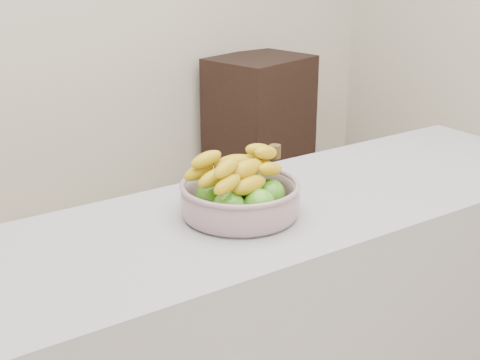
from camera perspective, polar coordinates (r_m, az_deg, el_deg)
name	(u,v)px	position (r m, az deg, el deg)	size (l,w,h in m)	color
counter	(278,343)	(2.06, 3.24, -13.75)	(2.00, 0.60, 0.90)	#A3A3AB
cabinet	(259,140)	(3.87, 1.65, 3.46)	(0.53, 0.42, 0.95)	black
fruit_bowl	(240,195)	(1.75, -0.01, -1.31)	(0.32, 0.32, 0.17)	#A9B6CB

